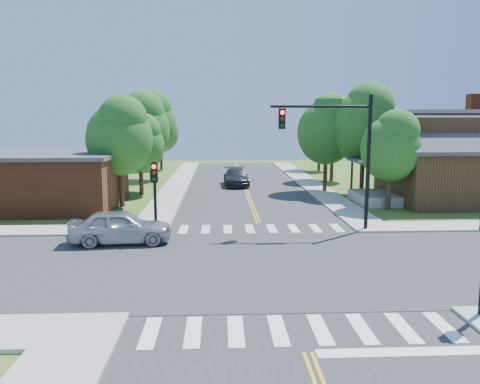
{
  "coord_description": "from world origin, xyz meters",
  "views": [
    {
      "loc": [
        -2.23,
        -18.61,
        5.94
      ],
      "look_at": [
        -1.17,
        5.42,
        2.2
      ],
      "focal_mm": 35.0,
      "sensor_mm": 36.0,
      "label": 1
    }
  ],
  "objects_px": {
    "signal_mast_ne": "(337,141)",
    "house_ne": "(461,156)",
    "signal_pole_nw": "(155,183)",
    "car_dgrey": "(236,178)",
    "car_silver": "(121,227)"
  },
  "relations": [
    {
      "from": "signal_mast_ne",
      "to": "house_ne",
      "type": "height_order",
      "value": "signal_mast_ne"
    },
    {
      "from": "signal_pole_nw",
      "to": "car_dgrey",
      "type": "relative_size",
      "value": 0.71
    },
    {
      "from": "signal_pole_nw",
      "to": "car_dgrey",
      "type": "distance_m",
      "value": 18.28
    },
    {
      "from": "signal_mast_ne",
      "to": "car_silver",
      "type": "height_order",
      "value": "signal_mast_ne"
    },
    {
      "from": "house_ne",
      "to": "car_silver",
      "type": "distance_m",
      "value": 24.69
    },
    {
      "from": "car_silver",
      "to": "car_dgrey",
      "type": "relative_size",
      "value": 0.93
    },
    {
      "from": "signal_pole_nw",
      "to": "car_silver",
      "type": "relative_size",
      "value": 0.77
    },
    {
      "from": "signal_pole_nw",
      "to": "house_ne",
      "type": "height_order",
      "value": "house_ne"
    },
    {
      "from": "car_silver",
      "to": "car_dgrey",
      "type": "height_order",
      "value": "car_silver"
    },
    {
      "from": "house_ne",
      "to": "car_dgrey",
      "type": "height_order",
      "value": "house_ne"
    },
    {
      "from": "signal_mast_ne",
      "to": "car_dgrey",
      "type": "distance_m",
      "value": 18.57
    },
    {
      "from": "signal_mast_ne",
      "to": "car_silver",
      "type": "distance_m",
      "value": 11.81
    },
    {
      "from": "signal_pole_nw",
      "to": "car_silver",
      "type": "height_order",
      "value": "signal_pole_nw"
    },
    {
      "from": "car_silver",
      "to": "car_dgrey",
      "type": "xyz_separation_m",
      "value": [
        6.25,
        19.6,
        -0.06
      ]
    },
    {
      "from": "house_ne",
      "to": "signal_mast_ne",
      "type": "bearing_deg",
      "value": -142.32
    }
  ]
}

